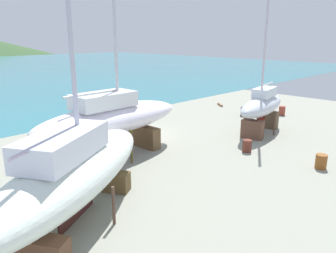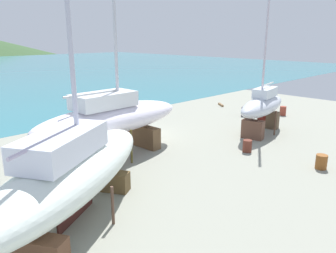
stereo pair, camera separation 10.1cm
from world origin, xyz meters
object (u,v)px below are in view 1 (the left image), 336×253
(sailboat_far_slipway, at_px, (73,171))
(barrel_tar_black, at_px, (247,146))
(barrel_tipped_left, at_px, (282,111))
(barrel_rust_near, at_px, (321,162))
(sailboat_large_starboard, at_px, (262,106))
(barrel_blue_faded, at_px, (243,112))
(sailboat_mid_port, at_px, (111,119))
(worker, at_px, (119,118))

(sailboat_far_slipway, height_order, barrel_tar_black, sailboat_far_slipway)
(barrel_tipped_left, relative_size, barrel_rust_near, 1.05)
(sailboat_large_starboard, distance_m, barrel_rust_near, 7.37)
(sailboat_large_starboard, distance_m, barrel_tipped_left, 6.98)
(barrel_blue_faded, height_order, barrel_tar_black, barrel_blue_faded)
(sailboat_far_slipway, distance_m, barrel_tipped_left, 23.09)
(barrel_blue_faded, bearing_deg, sailboat_mid_port, -179.40)
(barrel_tipped_left, bearing_deg, barrel_rust_near, -144.48)
(sailboat_mid_port, relative_size, sailboat_large_starboard, 1.40)
(sailboat_mid_port, relative_size, worker, 8.99)
(sailboat_mid_port, distance_m, sailboat_far_slipway, 7.26)
(barrel_rust_near, bearing_deg, sailboat_far_slipway, 158.51)
(sailboat_mid_port, relative_size, barrel_blue_faded, 19.05)
(sailboat_large_starboard, distance_m, barrel_tar_black, 5.02)
(barrel_blue_faded, xyz_separation_m, barrel_tipped_left, (2.79, -2.36, 0.01))
(sailboat_mid_port, relative_size, barrel_tipped_left, 18.80)
(worker, bearing_deg, sailboat_far_slipway, -21.67)
(barrel_tar_black, bearing_deg, barrel_tipped_left, 15.99)
(worker, relative_size, barrel_blue_faded, 2.12)
(sailboat_large_starboard, relative_size, barrel_tipped_left, 13.43)
(sailboat_mid_port, xyz_separation_m, sailboat_large_starboard, (10.93, -3.76, -0.32))
(sailboat_large_starboard, bearing_deg, sailboat_mid_port, -29.70)
(sailboat_far_slipway, xyz_separation_m, barrel_rust_near, (12.28, -4.84, -1.66))
(sailboat_large_starboard, xyz_separation_m, barrel_tipped_left, (6.61, 1.56, -1.62))
(sailboat_far_slipway, relative_size, worker, 8.99)
(sailboat_large_starboard, distance_m, sailboat_far_slipway, 16.30)
(sailboat_far_slipway, xyz_separation_m, barrel_blue_faded, (20.08, 5.08, -1.64))
(barrel_blue_faded, distance_m, barrel_tipped_left, 3.65)
(sailboat_far_slipway, relative_size, barrel_blue_faded, 19.05)
(sailboat_mid_port, relative_size, sailboat_far_slipway, 1.00)
(barrel_tipped_left, bearing_deg, sailboat_large_starboard, -166.72)
(sailboat_mid_port, distance_m, barrel_rust_near, 12.14)
(sailboat_mid_port, bearing_deg, barrel_tipped_left, -8.89)
(sailboat_mid_port, distance_m, worker, 6.23)
(worker, xyz_separation_m, barrel_tipped_left, (13.57, -6.79, -0.49))
(barrel_tipped_left, bearing_deg, sailboat_far_slipway, -173.22)
(sailboat_large_starboard, xyz_separation_m, sailboat_far_slipway, (-16.25, -1.16, 0.02))
(barrel_blue_faded, bearing_deg, barrel_tar_black, -146.28)
(sailboat_far_slipway, relative_size, barrel_tar_black, 20.39)
(barrel_blue_faded, height_order, barrel_rust_near, barrel_blue_faded)
(worker, bearing_deg, sailboat_mid_port, -18.19)
(sailboat_large_starboard, relative_size, barrel_rust_near, 14.10)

